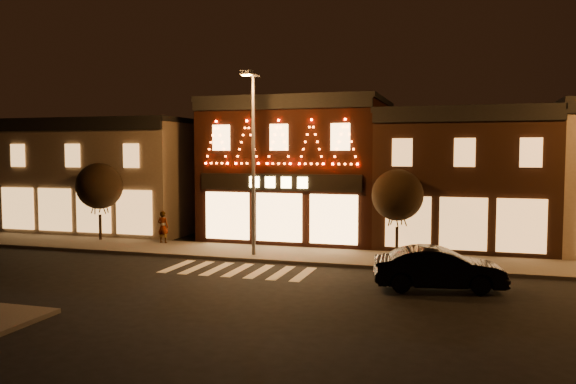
% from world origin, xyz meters
% --- Properties ---
extents(ground, '(120.00, 120.00, 0.00)m').
position_xyz_m(ground, '(0.00, 0.00, 0.00)').
color(ground, black).
rests_on(ground, ground).
extents(sidewalk_far, '(44.00, 4.00, 0.15)m').
position_xyz_m(sidewalk_far, '(2.00, 8.00, 0.07)').
color(sidewalk_far, '#47423D').
rests_on(sidewalk_far, ground).
extents(building_left, '(12.20, 8.28, 7.30)m').
position_xyz_m(building_left, '(-13.00, 13.99, 3.66)').
color(building_left, '#6F5F4F').
rests_on(building_left, ground).
extents(building_pulp, '(10.20, 8.34, 8.30)m').
position_xyz_m(building_pulp, '(0.00, 13.98, 4.16)').
color(building_pulp, black).
rests_on(building_pulp, ground).
extents(building_right_a, '(9.20, 8.28, 7.50)m').
position_xyz_m(building_right_a, '(9.50, 13.99, 3.76)').
color(building_right_a, '#351D12').
rests_on(building_right_a, ground).
extents(streetlamp_mid, '(0.71, 2.03, 8.86)m').
position_xyz_m(streetlamp_mid, '(-0.36, 6.85, 5.35)').
color(streetlamp_mid, '#59595E').
rests_on(streetlamp_mid, sidewalk_far).
extents(tree_left, '(2.66, 2.66, 4.44)m').
position_xyz_m(tree_left, '(-10.60, 9.12, 3.26)').
color(tree_left, black).
rests_on(tree_left, sidewalk_far).
extents(tree_right, '(2.53, 2.53, 4.23)m').
position_xyz_m(tree_right, '(6.39, 9.06, 3.11)').
color(tree_right, black).
rests_on(tree_right, sidewalk_far).
extents(dark_sedan, '(5.11, 2.60, 1.61)m').
position_xyz_m(dark_sedan, '(8.64, 2.91, 0.80)').
color(dark_sedan, black).
rests_on(dark_sedan, ground).
extents(pedestrian, '(0.68, 0.47, 1.78)m').
position_xyz_m(pedestrian, '(-6.54, 9.12, 1.04)').
color(pedestrian, gray).
rests_on(pedestrian, sidewalk_far).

